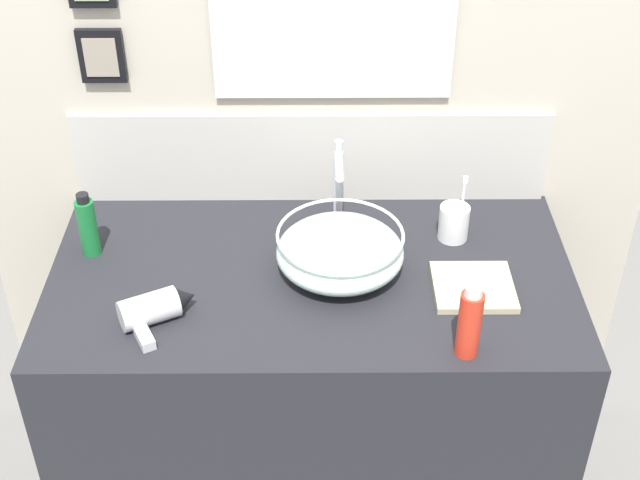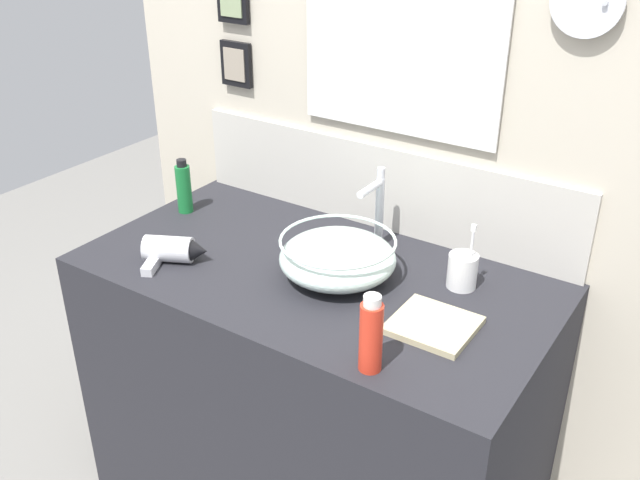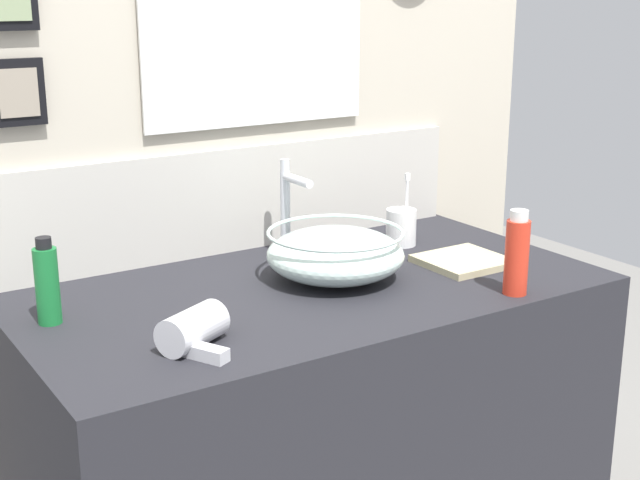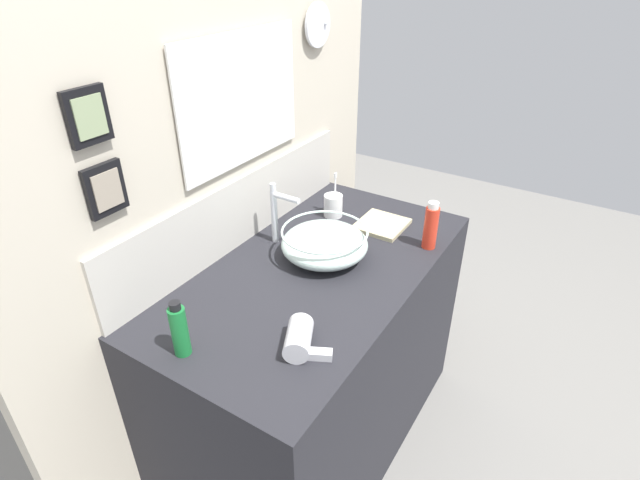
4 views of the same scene
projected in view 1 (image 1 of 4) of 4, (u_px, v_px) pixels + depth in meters
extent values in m
cube|color=#232328|center=(312.00, 400.00, 2.38)|extent=(1.26, 0.67, 0.86)
cube|color=beige|center=(311.00, 48.00, 2.18)|extent=(1.79, 0.06, 2.55)
cube|color=beige|center=(311.00, 158.00, 2.32)|extent=(1.23, 0.02, 0.25)
cube|color=white|center=(333.00, 14.00, 2.09)|extent=(0.52, 0.01, 0.36)
cube|color=white|center=(333.00, 15.00, 2.09)|extent=(0.58, 0.01, 0.42)
cube|color=black|center=(102.00, 56.00, 2.14)|extent=(0.11, 0.02, 0.14)
cube|color=gray|center=(101.00, 58.00, 2.14)|extent=(0.08, 0.01, 0.10)
ellipsoid|color=silver|center=(340.00, 252.00, 2.11)|extent=(0.30, 0.30, 0.11)
torus|color=silver|center=(340.00, 235.00, 2.08)|extent=(0.30, 0.30, 0.01)
torus|color=#B2B7BC|center=(340.00, 270.00, 2.14)|extent=(0.11, 0.11, 0.01)
cylinder|color=silver|center=(338.00, 187.00, 2.25)|extent=(0.02, 0.02, 0.20)
cylinder|color=silver|center=(339.00, 167.00, 2.15)|extent=(0.02, 0.11, 0.02)
cylinder|color=silver|center=(339.00, 146.00, 2.18)|extent=(0.02, 0.02, 0.03)
cylinder|color=silver|center=(149.00, 309.00, 1.97)|extent=(0.15, 0.12, 0.07)
cone|color=black|center=(185.00, 298.00, 2.00)|extent=(0.07, 0.07, 0.06)
cube|color=silver|center=(143.00, 335.00, 1.94)|extent=(0.07, 0.09, 0.02)
cylinder|color=white|center=(454.00, 223.00, 2.22)|extent=(0.08, 0.08, 0.09)
cylinder|color=white|center=(462.00, 210.00, 2.20)|extent=(0.01, 0.01, 0.16)
cube|color=white|center=(465.00, 180.00, 2.15)|extent=(0.01, 0.01, 0.02)
cylinder|color=red|center=(469.00, 325.00, 1.86)|extent=(0.05, 0.05, 0.16)
cylinder|color=silver|center=(474.00, 291.00, 1.81)|extent=(0.04, 0.04, 0.02)
cylinder|color=#197233|center=(88.00, 228.00, 2.16)|extent=(0.05, 0.05, 0.15)
cylinder|color=black|center=(83.00, 198.00, 2.10)|extent=(0.03, 0.03, 0.02)
cube|color=tan|center=(473.00, 287.00, 2.08)|extent=(0.19, 0.18, 0.02)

